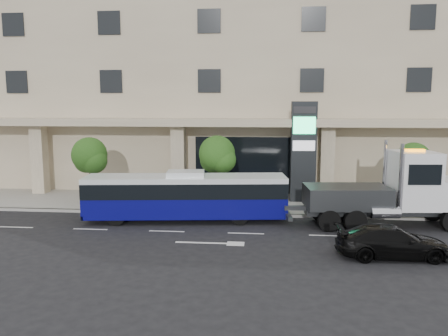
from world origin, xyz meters
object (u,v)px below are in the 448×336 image
object	(u,v)px
city_bus	(186,196)
signage_pylon	(303,151)
black_sedan	(392,242)
tow_truck	(396,192)

from	to	relation	value
city_bus	signage_pylon	xyz separation A→B (m)	(6.75, 5.00, 2.00)
city_bus	black_sedan	bearing A→B (deg)	-34.17
black_sedan	signage_pylon	size ratio (longest dim) A/B	0.71
city_bus	tow_truck	bearing A→B (deg)	-6.79
tow_truck	signage_pylon	world-z (taller)	signage_pylon
city_bus	black_sedan	xyz separation A→B (m)	(9.62, -5.02, -0.74)
tow_truck	black_sedan	size ratio (longest dim) A/B	2.14
black_sedan	signage_pylon	distance (m)	10.78
city_bus	signage_pylon	size ratio (longest dim) A/B	1.73
city_bus	black_sedan	distance (m)	10.88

